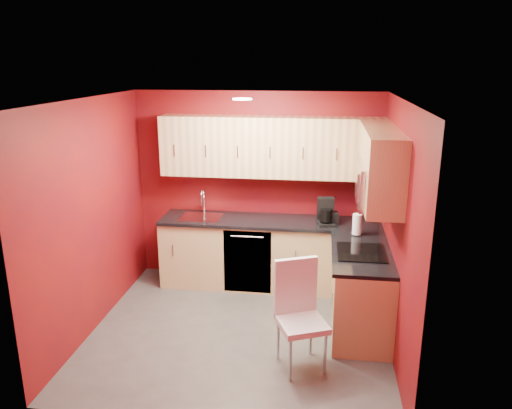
% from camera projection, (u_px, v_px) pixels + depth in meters
% --- Properties ---
extents(floor, '(3.20, 3.20, 0.00)m').
position_uv_depth(floor, '(240.00, 331.00, 5.50)').
color(floor, '#4B4946').
rests_on(floor, ground).
extents(ceiling, '(3.20, 3.20, 0.00)m').
position_uv_depth(ceiling, '(237.00, 100.00, 4.80)').
color(ceiling, white).
rests_on(ceiling, wall_back).
extents(wall_back, '(3.20, 0.00, 3.20)m').
position_uv_depth(wall_back, '(258.00, 188.00, 6.58)').
color(wall_back, maroon).
rests_on(wall_back, floor).
extents(wall_front, '(3.20, 0.00, 3.20)m').
position_uv_depth(wall_front, '(205.00, 286.00, 3.72)').
color(wall_front, maroon).
rests_on(wall_front, floor).
extents(wall_left, '(0.00, 3.00, 3.00)m').
position_uv_depth(wall_left, '(92.00, 217.00, 5.36)').
color(wall_left, maroon).
rests_on(wall_left, floor).
extents(wall_right, '(0.00, 3.00, 3.00)m').
position_uv_depth(wall_right, '(397.00, 230.00, 4.94)').
color(wall_right, maroon).
rests_on(wall_right, floor).
extents(base_cabinets_back, '(2.80, 0.60, 0.87)m').
position_uv_depth(base_cabinets_back, '(270.00, 254.00, 6.49)').
color(base_cabinets_back, tan).
rests_on(base_cabinets_back, floor).
extents(base_cabinets_right, '(0.60, 1.30, 0.87)m').
position_uv_depth(base_cabinets_right, '(360.00, 292.00, 5.44)').
color(base_cabinets_right, tan).
rests_on(base_cabinets_right, floor).
extents(countertop_back, '(2.80, 0.63, 0.04)m').
position_uv_depth(countertop_back, '(270.00, 221.00, 6.35)').
color(countertop_back, black).
rests_on(countertop_back, base_cabinets_back).
extents(countertop_right, '(0.63, 1.27, 0.04)m').
position_uv_depth(countertop_right, '(361.00, 253.00, 5.31)').
color(countertop_right, black).
rests_on(countertop_right, base_cabinets_right).
extents(upper_cabinets_back, '(2.80, 0.35, 0.75)m').
position_uv_depth(upper_cabinets_back, '(272.00, 147.00, 6.22)').
color(upper_cabinets_back, tan).
rests_on(upper_cabinets_back, wall_back).
extents(upper_cabinets_right, '(0.35, 1.55, 0.75)m').
position_uv_depth(upper_cabinets_right, '(379.00, 158.00, 5.21)').
color(upper_cabinets_right, tan).
rests_on(upper_cabinets_right, wall_right).
extents(microwave, '(0.42, 0.76, 0.42)m').
position_uv_depth(microwave, '(377.00, 184.00, 5.04)').
color(microwave, silver).
rests_on(microwave, upper_cabinets_right).
extents(cooktop, '(0.50, 0.55, 0.01)m').
position_uv_depth(cooktop, '(361.00, 252.00, 5.27)').
color(cooktop, black).
rests_on(cooktop, countertop_right).
extents(sink, '(0.52, 0.42, 0.35)m').
position_uv_depth(sink, '(201.00, 214.00, 6.47)').
color(sink, silver).
rests_on(sink, countertop_back).
extents(dishwasher_front, '(0.60, 0.02, 0.82)m').
position_uv_depth(dishwasher_front, '(247.00, 262.00, 6.25)').
color(dishwasher_front, black).
rests_on(dishwasher_front, base_cabinets_back).
extents(downlight, '(0.20, 0.20, 0.01)m').
position_uv_depth(downlight, '(242.00, 99.00, 5.09)').
color(downlight, white).
rests_on(downlight, ceiling).
extents(coffee_maker, '(0.24, 0.29, 0.33)m').
position_uv_depth(coffee_maker, '(326.00, 212.00, 6.13)').
color(coffee_maker, black).
rests_on(coffee_maker, countertop_back).
extents(napkin_holder, '(0.16, 0.16, 0.15)m').
position_uv_depth(napkin_holder, '(332.00, 218.00, 6.18)').
color(napkin_holder, black).
rests_on(napkin_holder, countertop_back).
extents(paper_towel, '(0.15, 0.15, 0.25)m').
position_uv_depth(paper_towel, '(357.00, 225.00, 5.78)').
color(paper_towel, white).
rests_on(paper_towel, countertop_right).
extents(dining_chair, '(0.57, 0.58, 1.06)m').
position_uv_depth(dining_chair, '(302.00, 318.00, 4.71)').
color(dining_chair, silver).
rests_on(dining_chair, floor).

